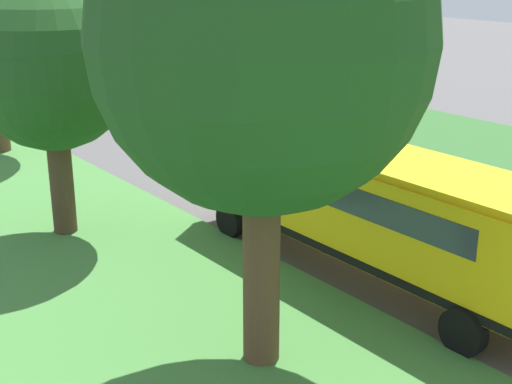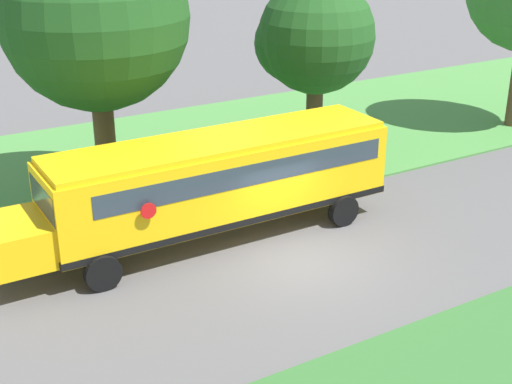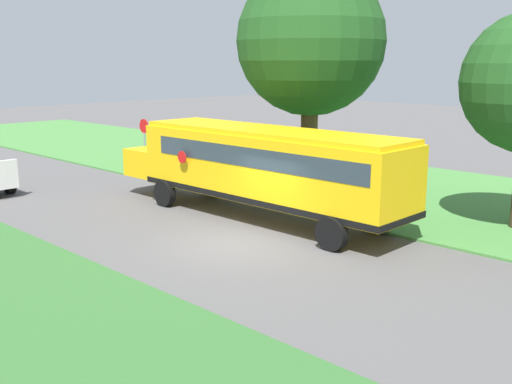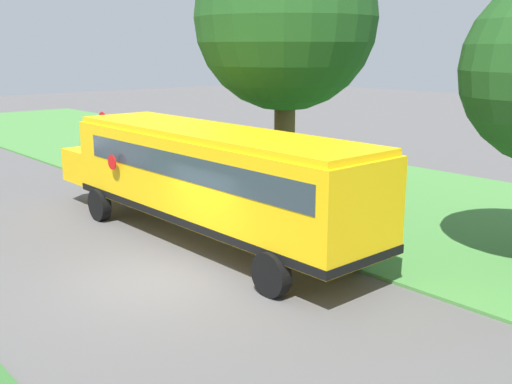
# 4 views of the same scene
# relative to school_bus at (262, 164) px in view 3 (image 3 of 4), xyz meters

# --- Properties ---
(ground_plane) EXTENTS (120.00, 120.00, 0.00)m
(ground_plane) POSITION_rel_school_bus_xyz_m (2.71, 1.52, -1.92)
(ground_plane) COLOR #565454
(grass_verge) EXTENTS (12.00, 80.00, 0.08)m
(grass_verge) POSITION_rel_school_bus_xyz_m (-7.29, 1.52, -1.88)
(grass_verge) COLOR #47843D
(grass_verge) RESTS_ON ground
(school_bus) EXTENTS (2.84, 12.42, 3.16)m
(school_bus) POSITION_rel_school_bus_xyz_m (0.00, 0.00, 0.00)
(school_bus) COLOR yellow
(school_bus) RESTS_ON ground
(oak_tree_beside_bus) EXTENTS (5.99, 5.99, 9.19)m
(oak_tree_beside_bus) POSITION_rel_school_bus_xyz_m (-4.48, -1.77, 4.23)
(oak_tree_beside_bus) COLOR brown
(oak_tree_beside_bus) RESTS_ON ground
(stop_sign) EXTENTS (0.08, 0.68, 2.74)m
(stop_sign) POSITION_rel_school_bus_xyz_m (-1.89, -9.55, -0.19)
(stop_sign) COLOR gray
(stop_sign) RESTS_ON ground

